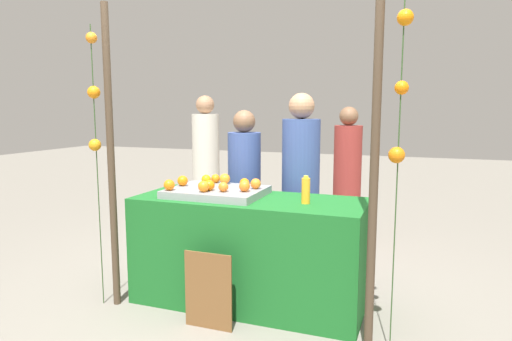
# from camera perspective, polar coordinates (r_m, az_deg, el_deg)

# --- Properties ---
(ground_plane) EXTENTS (24.00, 24.00, 0.00)m
(ground_plane) POSITION_cam_1_polar(r_m,az_deg,el_deg) (3.80, -0.82, -16.25)
(ground_plane) COLOR gray
(stall_counter) EXTENTS (1.81, 0.73, 0.86)m
(stall_counter) POSITION_cam_1_polar(r_m,az_deg,el_deg) (3.65, -0.83, -10.11)
(stall_counter) COLOR #196023
(stall_counter) RESTS_ON ground_plane
(orange_tray) EXTENTS (0.75, 0.58, 0.06)m
(orange_tray) POSITION_cam_1_polar(r_m,az_deg,el_deg) (3.65, -5.01, -2.72)
(orange_tray) COLOR gray
(orange_tray) RESTS_ON stall_counter
(orange_0) EXTENTS (0.09, 0.09, 0.09)m
(orange_0) POSITION_cam_1_polar(r_m,az_deg,el_deg) (3.79, -9.29, -1.29)
(orange_0) COLOR orange
(orange_0) RESTS_ON orange_tray
(orange_1) EXTENTS (0.08, 0.08, 0.08)m
(orange_1) POSITION_cam_1_polar(r_m,az_deg,el_deg) (3.55, -5.92, -1.87)
(orange_1) COLOR orange
(orange_1) RESTS_ON orange_tray
(orange_2) EXTENTS (0.08, 0.08, 0.08)m
(orange_2) POSITION_cam_1_polar(r_m,az_deg,el_deg) (3.60, -0.04, -1.68)
(orange_2) COLOR orange
(orange_2) RESTS_ON orange_tray
(orange_3) EXTENTS (0.09, 0.09, 0.09)m
(orange_3) POSITION_cam_1_polar(r_m,az_deg,el_deg) (3.84, -3.97, -1.05)
(orange_3) COLOR orange
(orange_3) RESTS_ON orange_tray
(orange_4) EXTENTS (0.09, 0.09, 0.09)m
(orange_4) POSITION_cam_1_polar(r_m,az_deg,el_deg) (3.48, -1.46, -1.99)
(orange_4) COLOR orange
(orange_4) RESTS_ON orange_tray
(orange_5) EXTENTS (0.09, 0.09, 0.09)m
(orange_5) POSITION_cam_1_polar(r_m,az_deg,el_deg) (3.49, -6.66, -2.01)
(orange_5) COLOR orange
(orange_5) RESTS_ON orange_tray
(orange_6) EXTENTS (0.08, 0.08, 0.08)m
(orange_6) POSITION_cam_1_polar(r_m,az_deg,el_deg) (3.64, -1.46, -1.61)
(orange_6) COLOR orange
(orange_6) RESTS_ON orange_tray
(orange_7) EXTENTS (0.09, 0.09, 0.09)m
(orange_7) POSITION_cam_1_polar(r_m,az_deg,el_deg) (3.60, -10.94, -1.81)
(orange_7) COLOR orange
(orange_7) RESTS_ON orange_tray
(orange_8) EXTENTS (0.08, 0.08, 0.08)m
(orange_8) POSITION_cam_1_polar(r_m,az_deg,el_deg) (3.48, -4.15, -2.09)
(orange_8) COLOR orange
(orange_8) RESTS_ON orange_tray
(orange_9) EXTENTS (0.08, 0.08, 0.08)m
(orange_9) POSITION_cam_1_polar(r_m,az_deg,el_deg) (3.91, -5.15, -1.02)
(orange_9) COLOR orange
(orange_9) RESTS_ON orange_tray
(orange_10) EXTENTS (0.08, 0.08, 0.08)m
(orange_10) POSITION_cam_1_polar(r_m,az_deg,el_deg) (3.86, -6.33, -1.11)
(orange_10) COLOR orange
(orange_10) RESTS_ON orange_tray
(juice_bottle) EXTENTS (0.06, 0.06, 0.21)m
(juice_bottle) POSITION_cam_1_polar(r_m,az_deg,el_deg) (3.35, 6.33, -2.52)
(juice_bottle) COLOR #FBA523
(juice_bottle) RESTS_ON stall_counter
(chalkboard_sign) EXTENTS (0.36, 0.03, 0.57)m
(chalkboard_sign) POSITION_cam_1_polar(r_m,az_deg,el_deg) (3.31, -6.01, -14.99)
(chalkboard_sign) COLOR brown
(chalkboard_sign) RESTS_ON ground_plane
(vendor_left) EXTENTS (0.31, 0.31, 1.54)m
(vendor_left) POSITION_cam_1_polar(r_m,az_deg,el_deg) (4.27, -1.48, -3.43)
(vendor_left) COLOR #384C8C
(vendor_left) RESTS_ON ground_plane
(vendor_right) EXTENTS (0.34, 0.34, 1.69)m
(vendor_right) POSITION_cam_1_polar(r_m,az_deg,el_deg) (4.08, 5.65, -3.00)
(vendor_right) COLOR #384C8C
(vendor_right) RESTS_ON ground_plane
(crowd_person_0) EXTENTS (0.32, 0.32, 1.58)m
(crowd_person_0) POSITION_cam_1_polar(r_m,az_deg,el_deg) (5.27, 11.47, -1.25)
(crowd_person_0) COLOR maroon
(crowd_person_0) RESTS_ON ground_plane
(crowd_person_1) EXTENTS (0.34, 0.34, 1.72)m
(crowd_person_1) POSITION_cam_1_polar(r_m,az_deg,el_deg) (5.80, -6.35, 0.34)
(crowd_person_1) COLOR beige
(crowd_person_1) RESTS_ON ground_plane
(canopy_post_left) EXTENTS (0.06, 0.06, 2.33)m
(canopy_post_left) POSITION_cam_1_polar(r_m,az_deg,el_deg) (3.63, -17.89, 1.35)
(canopy_post_left) COLOR #473828
(canopy_post_left) RESTS_ON ground_plane
(canopy_post_right) EXTENTS (0.06, 0.06, 2.33)m
(canopy_post_right) POSITION_cam_1_polar(r_m,az_deg,el_deg) (2.87, 14.75, -0.17)
(canopy_post_right) COLOR #473828
(canopy_post_right) RESTS_ON ground_plane
(garland_strand_left) EXTENTS (0.10, 0.11, 2.17)m
(garland_strand_left) POSITION_cam_1_polar(r_m,az_deg,el_deg) (3.65, -19.86, 8.18)
(garland_strand_left) COLOR #2D4C23
(garland_strand_left) RESTS_ON ground_plane
(garland_strand_right) EXTENTS (0.11, 0.10, 2.17)m
(garland_strand_right) POSITION_cam_1_polar(r_m,az_deg,el_deg) (2.82, 17.85, 8.91)
(garland_strand_right) COLOR #2D4C23
(garland_strand_right) RESTS_ON ground_plane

